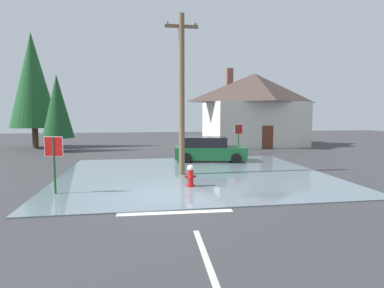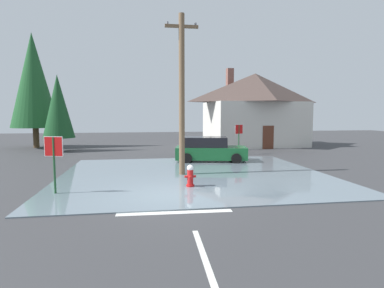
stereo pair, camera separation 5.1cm
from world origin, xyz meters
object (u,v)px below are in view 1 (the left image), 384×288
at_px(fire_hydrant, 190,176).
at_px(parked_car, 209,150).
at_px(house, 254,109).
at_px(pine_tree_tall_left, 33,80).
at_px(stop_sign_near, 54,153).
at_px(stop_sign_far, 238,133).
at_px(utility_pole, 182,92).
at_px(pine_tree_mid_left, 57,106).

bearing_deg(fire_hydrant, parked_car, 71.66).
relative_size(house, pine_tree_tall_left, 0.96).
bearing_deg(pine_tree_tall_left, stop_sign_near, -70.72).
relative_size(stop_sign_far, parked_car, 0.48).
height_order(fire_hydrant, utility_pole, utility_pole).
relative_size(stop_sign_near, parked_car, 0.47).
bearing_deg(house, pine_tree_tall_left, 176.15).
xyz_separation_m(parked_car, pine_tree_tall_left, (-13.59, 10.36, 5.16)).
height_order(utility_pole, house, utility_pole).
bearing_deg(pine_tree_mid_left, stop_sign_near, -76.78).
relative_size(stop_sign_far, pine_tree_tall_left, 0.22).
relative_size(stop_sign_near, pine_tree_tall_left, 0.22).
distance_m(stop_sign_far, parked_car, 4.19).
distance_m(stop_sign_far, pine_tree_mid_left, 14.40).
height_order(utility_pole, pine_tree_tall_left, pine_tree_tall_left).
bearing_deg(utility_pole, stop_sign_near, -149.81).
distance_m(fire_hydrant, parked_car, 7.16).
relative_size(stop_sign_near, fire_hydrant, 2.33).
bearing_deg(pine_tree_mid_left, parked_car, -33.26).
xyz_separation_m(utility_pole, pine_tree_mid_left, (-8.54, 11.23, -0.46)).
distance_m(utility_pole, parked_car, 5.77).
height_order(stop_sign_far, house, house).
relative_size(utility_pole, parked_car, 1.66).
xyz_separation_m(stop_sign_near, stop_sign_far, (10.30, 10.12, 0.01)).
bearing_deg(utility_pole, fire_hydrant, -89.62).
xyz_separation_m(stop_sign_near, fire_hydrant, (5.21, 0.36, -1.11)).
bearing_deg(fire_hydrant, utility_pole, 90.38).
distance_m(stop_sign_far, pine_tree_tall_left, 18.53).
height_order(fire_hydrant, pine_tree_mid_left, pine_tree_mid_left).
bearing_deg(stop_sign_near, parked_car, 43.82).
xyz_separation_m(stop_sign_near, pine_tree_tall_left, (-6.13, 17.52, 4.34)).
height_order(parked_car, pine_tree_mid_left, pine_tree_mid_left).
distance_m(stop_sign_near, parked_car, 10.37).
distance_m(utility_pole, house, 15.68).
xyz_separation_m(stop_sign_near, house, (13.69, 16.19, 1.93)).
bearing_deg(fire_hydrant, pine_tree_mid_left, 121.64).
height_order(stop_sign_far, pine_tree_tall_left, pine_tree_tall_left).
height_order(stop_sign_near, stop_sign_far, stop_sign_far).
height_order(house, pine_tree_mid_left, house).
bearing_deg(parked_car, stop_sign_near, -136.18).
bearing_deg(fire_hydrant, stop_sign_near, -176.01).
distance_m(stop_sign_near, pine_tree_tall_left, 19.06).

